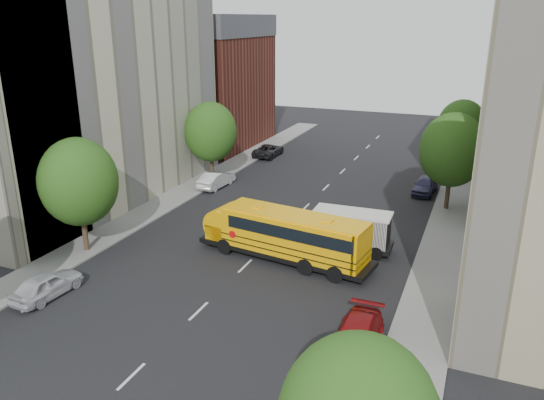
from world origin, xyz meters
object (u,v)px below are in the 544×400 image
Objects in this scene: parked_car_2 at (268,150)px; parked_car_5 at (439,159)px; street_tree_4 at (452,150)px; parked_car_4 at (425,185)px; street_tree_1 at (79,182)px; safari_truck at (345,229)px; parked_car_3 at (356,338)px; street_tree_5 at (462,127)px; school_bus at (283,233)px; parked_car_0 at (47,285)px; parked_car_1 at (216,179)px; street_tree_2 at (211,132)px.

parked_car_2 is 18.88m from parked_car_5.
parked_car_4 is (-2.20, 3.80, -4.31)m from street_tree_4.
street_tree_1 is 1.20× the size of safari_truck.
parked_car_5 is at bearing -170.80° from parked_car_2.
street_tree_4 is at bearing 83.93° from parked_car_3.
parked_car_2 is at bearing -177.18° from street_tree_5.
parked_car_5 is at bearing 97.98° from street_tree_4.
safari_truck reaches higher than parked_car_4.
street_tree_5 is 4.83m from parked_car_5.
street_tree_5 reaches higher than parked_car_4.
street_tree_4 is 12.01m from street_tree_5.
safari_truck is (3.35, 3.10, -0.41)m from school_bus.
street_tree_4 reaches higher than parked_car_0.
school_bus is 1.86× the size of safari_truck.
street_tree_4 is at bearing 39.29° from street_tree_1.
parked_car_1 is (-14.83, 9.20, -0.72)m from safari_truck.
school_bus is 2.69× the size of parked_car_5.
street_tree_4 reaches higher than street_tree_2.
parked_car_4 is (18.40, -7.19, 0.06)m from parked_car_2.
street_tree_1 is 1.03× the size of street_tree_2.
parked_car_0 reaches higher than parked_car_2.
school_bus is 2.74× the size of parked_car_4.
street_tree_2 is at bearing 180.00° from street_tree_4.
safari_truck is at bearing 23.33° from street_tree_1.
parked_car_3 is 1.13× the size of parked_car_4.
parked_car_3 is (17.60, 1.49, -0.01)m from parked_car_0.
street_tree_5 is at bearing 79.29° from parked_car_4.
street_tree_5 is (-0.00, 12.00, -0.37)m from street_tree_4.
street_tree_4 is (22.00, 0.00, 0.25)m from street_tree_2.
street_tree_1 reaches higher than parked_car_2.
street_tree_2 reaches higher than parked_car_2.
school_bus is 29.00m from parked_car_5.
school_bus is at bearing -122.90° from street_tree_4.
school_bus reaches higher than parked_car_5.
street_tree_5 reaches higher than parked_car_0.
street_tree_4 reaches higher than parked_car_3.
street_tree_2 is 11.82m from parked_car_2.
street_tree_1 is 20.70m from parked_car_3.
parked_car_4 is (18.40, 5.60, 0.01)m from parked_car_1.
street_tree_2 is at bearing 131.13° from parked_car_3.
parked_car_3 is at bearing -85.69° from parked_car_4.
parked_car_0 is at bearing -69.28° from street_tree_1.
safari_truck is 1.45× the size of parked_car_5.
street_tree_4 is at bearing 152.02° from parked_car_2.
parked_car_0 is at bearing 95.88° from parked_car_1.
parked_car_3 is (19.80, -4.32, -4.22)m from street_tree_1.
street_tree_5 is 23.93m from safari_truck.
street_tree_1 is 7.51m from parked_car_0.
parked_car_0 is (-14.03, -12.82, -0.73)m from safari_truck.
street_tree_5 is at bearing 74.10° from safari_truck.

